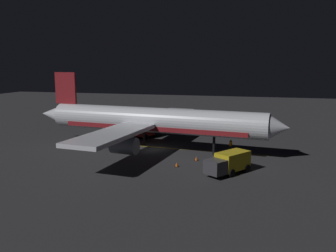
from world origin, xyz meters
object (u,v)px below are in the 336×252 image
(ground_crew_worker, at_px, (231,146))
(traffic_cone_near_right, at_px, (226,167))
(traffic_cone_under_wing, at_px, (196,159))
(traffic_cone_far, at_px, (177,165))
(traffic_cone_near_left, at_px, (216,171))
(baggage_truck, at_px, (229,163))
(airliner, at_px, (150,121))
(catering_truck, at_px, (149,129))

(ground_crew_worker, xyz_separation_m, traffic_cone_near_right, (8.40, 0.30, -0.64))
(traffic_cone_under_wing, bearing_deg, traffic_cone_far, -27.19)
(ground_crew_worker, relative_size, traffic_cone_near_right, 3.16)
(traffic_cone_near_left, relative_size, traffic_cone_under_wing, 1.00)
(ground_crew_worker, bearing_deg, baggage_truck, 4.46)
(airliner, height_order, traffic_cone_near_right, airliner)
(airliner, relative_size, catering_truck, 6.18)
(baggage_truck, bearing_deg, traffic_cone_near_left, -86.21)
(ground_crew_worker, height_order, traffic_cone_far, ground_crew_worker)
(ground_crew_worker, relative_size, traffic_cone_far, 3.16)
(traffic_cone_near_right, bearing_deg, catering_truck, -136.66)
(traffic_cone_near_right, distance_m, traffic_cone_far, 5.80)
(ground_crew_worker, bearing_deg, catering_truck, -116.19)
(traffic_cone_near_left, bearing_deg, traffic_cone_under_wing, -146.02)
(baggage_truck, relative_size, traffic_cone_near_right, 10.70)
(baggage_truck, height_order, traffic_cone_under_wing, baggage_truck)
(traffic_cone_far, bearing_deg, traffic_cone_near_left, 75.04)
(traffic_cone_near_left, distance_m, traffic_cone_far, 5.03)
(airliner, relative_size, ground_crew_worker, 21.66)
(ground_crew_worker, height_order, traffic_cone_near_left, ground_crew_worker)
(catering_truck, relative_size, traffic_cone_near_left, 11.09)
(traffic_cone_near_right, bearing_deg, traffic_cone_far, -82.86)
(traffic_cone_near_right, bearing_deg, airliner, -121.33)
(traffic_cone_far, bearing_deg, airliner, -143.35)
(catering_truck, bearing_deg, traffic_cone_under_wing, 39.43)
(catering_truck, height_order, traffic_cone_far, catering_truck)
(traffic_cone_under_wing, bearing_deg, catering_truck, -140.57)
(baggage_truck, relative_size, traffic_cone_far, 10.70)
(traffic_cone_near_left, bearing_deg, baggage_truck, 93.79)
(baggage_truck, bearing_deg, traffic_cone_under_wing, -135.17)
(airliner, xyz_separation_m, traffic_cone_near_right, (7.01, 11.51, -3.82))
(traffic_cone_near_right, bearing_deg, traffic_cone_under_wing, -123.16)
(traffic_cone_under_wing, bearing_deg, traffic_cone_near_right, 56.84)
(airliner, bearing_deg, ground_crew_worker, 97.09)
(ground_crew_worker, distance_m, traffic_cone_under_wing, 6.90)
(airliner, bearing_deg, catering_truck, -160.20)
(catering_truck, height_order, traffic_cone_near_right, catering_truck)
(catering_truck, xyz_separation_m, traffic_cone_near_left, (17.43, 13.64, -1.04))
(baggage_truck, distance_m, traffic_cone_under_wing, 6.51)
(traffic_cone_near_left, xyz_separation_m, traffic_cone_under_wing, (-4.66, -3.14, 0.00))
(traffic_cone_near_left, height_order, traffic_cone_near_right, same)
(baggage_truck, distance_m, traffic_cone_near_right, 2.22)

